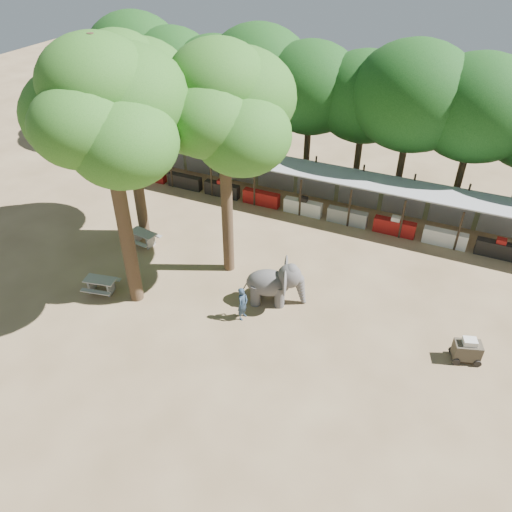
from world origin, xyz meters
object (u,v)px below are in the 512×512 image
at_px(picnic_table_near, 101,284).
at_px(cart_front, 467,350).
at_px(yard_tree_left, 124,90).
at_px(yard_tree_back, 222,106).
at_px(elephant, 275,283).
at_px(handler, 243,304).
at_px(yard_tree_center, 104,110).
at_px(picnic_table_far, 143,237).

relative_size(picnic_table_near, cart_front, 1.29).
relative_size(yard_tree_left, picnic_table_near, 6.24).
height_order(yard_tree_back, elephant, yard_tree_back).
bearing_deg(elephant, handler, -136.17).
bearing_deg(cart_front, picnic_table_near, 171.32).
bearing_deg(yard_tree_back, picnic_table_near, -136.14).
bearing_deg(cart_front, yard_tree_center, 170.37).
xyz_separation_m(yard_tree_back, cart_front, (12.08, -1.88, -7.97)).
bearing_deg(picnic_table_near, handler, -2.15).
height_order(picnic_table_far, cart_front, cart_front).
height_order(yard_tree_back, picnic_table_near, yard_tree_back).
bearing_deg(handler, elephant, -23.56).
relative_size(picnic_table_far, cart_front, 1.26).
xyz_separation_m(yard_tree_left, handler, (8.45, -4.37, -7.35)).
bearing_deg(cart_front, handler, 171.17).
bearing_deg(picnic_table_near, yard_tree_back, 32.56).
bearing_deg(handler, yard_tree_back, 40.41).
distance_m(picnic_table_near, cart_front, 16.99).
xyz_separation_m(yard_tree_left, cart_front, (18.07, -2.88, -7.62)).
distance_m(elephant, picnic_table_far, 8.75).
xyz_separation_m(yard_tree_center, cart_front, (15.07, 2.12, -8.63)).
distance_m(handler, picnic_table_far, 8.35).
relative_size(yard_tree_center, yard_tree_back, 1.06).
relative_size(elephant, picnic_table_near, 1.71).
xyz_separation_m(yard_tree_center, picnic_table_far, (-2.24, 3.85, -8.70)).
distance_m(elephant, cart_front, 8.74).
bearing_deg(picnic_table_near, cart_front, -2.36).
relative_size(yard_tree_center, picnic_table_far, 6.94).
distance_m(elephant, picnic_table_near, 8.58).
relative_size(yard_tree_back, elephant, 3.77).
distance_m(yard_tree_center, picnic_table_near, 8.89).
xyz_separation_m(picnic_table_near, cart_front, (16.78, 2.64, 0.08)).
distance_m(yard_tree_back, picnic_table_far, 9.59).
distance_m(yard_tree_center, cart_front, 17.50).
distance_m(yard_tree_left, yard_tree_back, 6.09).
xyz_separation_m(yard_tree_back, picnic_table_near, (-4.71, -4.53, -8.04)).
bearing_deg(cart_front, yard_tree_back, 153.51).
height_order(yard_tree_left, handler, yard_tree_left).
distance_m(yard_tree_center, elephant, 10.55).
bearing_deg(elephant, yard_tree_back, 135.37).
relative_size(yard_tree_left, cart_front, 8.02).
bearing_deg(cart_front, elephant, 160.95).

